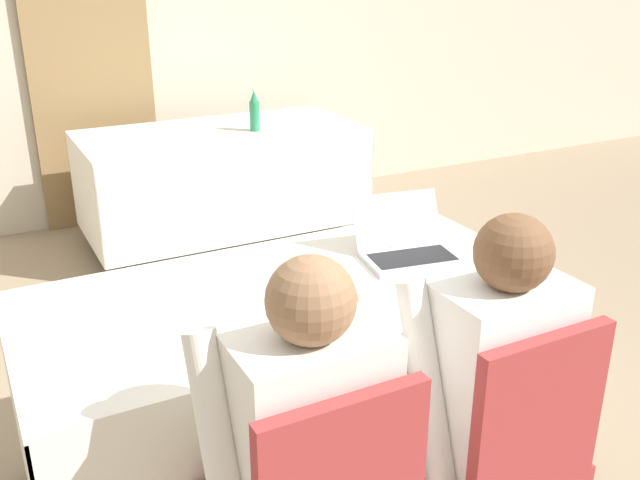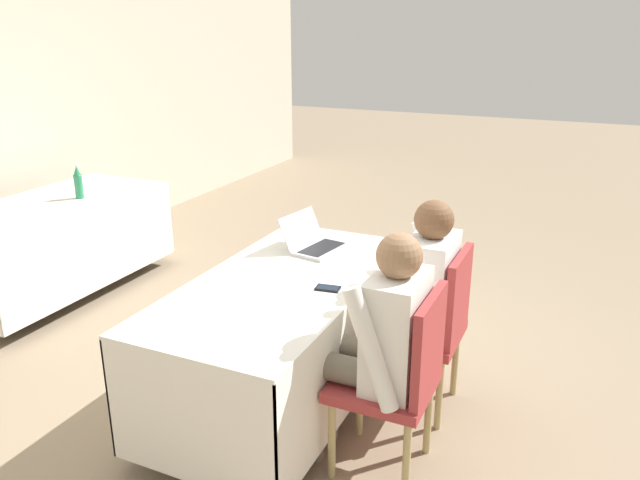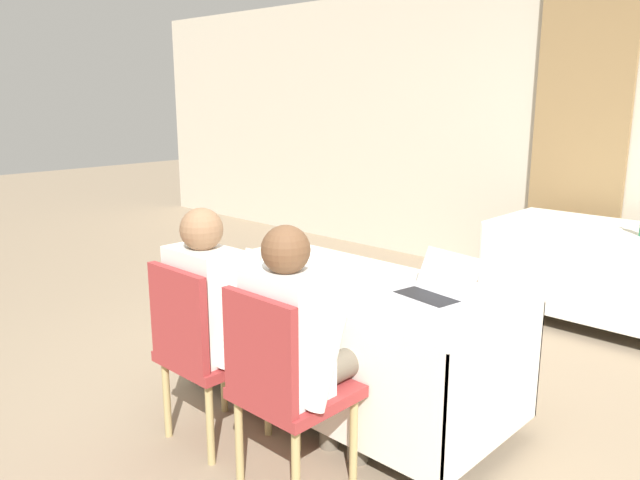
{
  "view_description": "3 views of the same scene",
  "coord_description": "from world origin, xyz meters",
  "px_view_note": "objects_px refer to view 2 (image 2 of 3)",
  "views": [
    {
      "loc": [
        -0.89,
        -1.92,
        1.75
      ],
      "look_at": [
        0.0,
        -0.21,
        0.98
      ],
      "focal_mm": 40.0,
      "sensor_mm": 36.0,
      "label": 1
    },
    {
      "loc": [
        -2.64,
        -1.42,
        1.98
      ],
      "look_at": [
        0.0,
        -0.21,
        0.98
      ],
      "focal_mm": 35.0,
      "sensor_mm": 36.0,
      "label": 2
    },
    {
      "loc": [
        2.03,
        -2.36,
        1.67
      ],
      "look_at": [
        0.0,
        -0.21,
        0.98
      ],
      "focal_mm": 35.0,
      "sensor_mm": 36.0,
      "label": 3
    }
  ],
  "objects_px": {
    "person_checkered_shirt": "(379,339)",
    "person_white_shirt": "(415,292)",
    "chair_near_right": "(433,323)",
    "water_bottle": "(78,183)",
    "cell_phone": "(328,288)",
    "laptop": "(315,243)",
    "chair_near_left": "(400,375)"
  },
  "relations": [
    {
      "from": "cell_phone",
      "to": "person_checkered_shirt",
      "type": "distance_m",
      "value": 0.46
    },
    {
      "from": "chair_near_left",
      "to": "person_white_shirt",
      "type": "distance_m",
      "value": 0.59
    },
    {
      "from": "laptop",
      "to": "water_bottle",
      "type": "bearing_deg",
      "value": 91.44
    },
    {
      "from": "chair_near_right",
      "to": "laptop",
      "type": "bearing_deg",
      "value": -105.14
    },
    {
      "from": "cell_phone",
      "to": "person_white_shirt",
      "type": "xyz_separation_m",
      "value": [
        0.29,
        -0.37,
        -0.07
      ]
    },
    {
      "from": "cell_phone",
      "to": "laptop",
      "type": "bearing_deg",
      "value": 23.53
    },
    {
      "from": "chair_near_right",
      "to": "chair_near_left",
      "type": "bearing_deg",
      "value": 0.0
    },
    {
      "from": "water_bottle",
      "to": "chair_near_left",
      "type": "relative_size",
      "value": 0.29
    },
    {
      "from": "cell_phone",
      "to": "chair_near_left",
      "type": "relative_size",
      "value": 0.14
    },
    {
      "from": "laptop",
      "to": "chair_near_right",
      "type": "height_order",
      "value": "laptop"
    },
    {
      "from": "chair_near_left",
      "to": "chair_near_right",
      "type": "relative_size",
      "value": 1.0
    },
    {
      "from": "laptop",
      "to": "person_white_shirt",
      "type": "distance_m",
      "value": 0.71
    },
    {
      "from": "chair_near_right",
      "to": "person_white_shirt",
      "type": "bearing_deg",
      "value": -90.0
    },
    {
      "from": "laptop",
      "to": "person_white_shirt",
      "type": "height_order",
      "value": "person_white_shirt"
    },
    {
      "from": "chair_near_right",
      "to": "person_checkered_shirt",
      "type": "height_order",
      "value": "person_checkered_shirt"
    },
    {
      "from": "water_bottle",
      "to": "chair_near_left",
      "type": "bearing_deg",
      "value": -110.18
    },
    {
      "from": "laptop",
      "to": "cell_phone",
      "type": "height_order",
      "value": "laptop"
    },
    {
      "from": "person_checkered_shirt",
      "to": "person_white_shirt",
      "type": "distance_m",
      "value": 0.56
    },
    {
      "from": "water_bottle",
      "to": "chair_near_left",
      "type": "xyz_separation_m",
      "value": [
        -1.07,
        -2.9,
        -0.35
      ]
    },
    {
      "from": "water_bottle",
      "to": "chair_near_right",
      "type": "height_order",
      "value": "water_bottle"
    },
    {
      "from": "laptop",
      "to": "chair_near_left",
      "type": "height_order",
      "value": "laptop"
    },
    {
      "from": "chair_near_left",
      "to": "laptop",
      "type": "bearing_deg",
      "value": -134.78
    },
    {
      "from": "person_checkered_shirt",
      "to": "water_bottle",
      "type": "bearing_deg",
      "value": -110.86
    },
    {
      "from": "water_bottle",
      "to": "person_white_shirt",
      "type": "relative_size",
      "value": 0.23
    },
    {
      "from": "cell_phone",
      "to": "water_bottle",
      "type": "xyz_separation_m",
      "value": [
        0.8,
        2.43,
        0.11
      ]
    },
    {
      "from": "person_checkered_shirt",
      "to": "chair_near_right",
      "type": "bearing_deg",
      "value": 169.56
    },
    {
      "from": "water_bottle",
      "to": "chair_near_right",
      "type": "bearing_deg",
      "value": -99.87
    },
    {
      "from": "chair_near_left",
      "to": "chair_near_right",
      "type": "distance_m",
      "value": 0.56
    },
    {
      "from": "laptop",
      "to": "chair_near_left",
      "type": "distance_m",
      "value": 1.13
    },
    {
      "from": "water_bottle",
      "to": "person_white_shirt",
      "type": "xyz_separation_m",
      "value": [
        -0.5,
        -2.8,
        -0.19
      ]
    },
    {
      "from": "chair_near_left",
      "to": "person_checkered_shirt",
      "type": "xyz_separation_m",
      "value": [
        0.0,
        0.1,
        0.16
      ]
    },
    {
      "from": "chair_near_left",
      "to": "person_white_shirt",
      "type": "height_order",
      "value": "person_white_shirt"
    }
  ]
}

